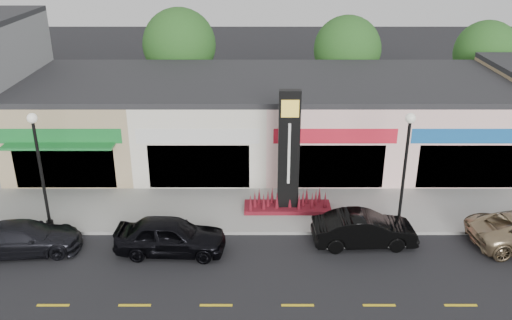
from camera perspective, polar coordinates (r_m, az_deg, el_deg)
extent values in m
plane|color=black|center=(23.08, -3.71, -10.43)|extent=(120.00, 120.00, 0.00)
cube|color=gray|center=(26.78, -3.15, -5.17)|extent=(52.00, 4.30, 0.15)
cube|color=gray|center=(24.82, -3.42, -7.62)|extent=(52.00, 0.20, 0.15)
cube|color=tan|center=(33.95, -17.12, 4.02)|extent=(7.00, 10.00, 4.50)
cube|color=#262628|center=(33.29, -17.60, 7.93)|extent=(7.00, 10.00, 0.30)
cube|color=black|center=(29.85, -19.51, -0.64)|extent=(5.25, 0.10, 2.40)
cube|color=#19732F|center=(29.25, -19.94, 2.41)|extent=(6.30, 0.12, 0.80)
cube|color=#19732F|center=(28.99, -20.11, 1.36)|extent=(5.60, 0.90, 0.12)
cube|color=white|center=(32.59, -5.24, 4.19)|extent=(7.00, 10.00, 4.50)
cube|color=#262628|center=(31.90, -5.39, 8.27)|extent=(7.00, 10.00, 0.30)
cube|color=black|center=(28.30, -6.02, -0.68)|extent=(5.25, 0.10, 2.40)
cube|color=silver|center=(27.66, -6.16, 2.55)|extent=(6.30, 0.12, 0.80)
cube|color=beige|center=(32.70, 7.10, 4.18)|extent=(7.00, 10.00, 4.50)
cube|color=#262628|center=(32.02, 7.31, 8.24)|extent=(7.00, 10.00, 0.30)
cube|color=black|center=(28.43, 8.15, -0.67)|extent=(5.25, 0.10, 2.40)
cube|color=red|center=(27.80, 8.35, 2.54)|extent=(6.30, 0.12, 0.80)
cube|color=beige|center=(34.28, 18.82, 3.98)|extent=(7.00, 10.00, 4.50)
cube|color=#262628|center=(33.62, 19.34, 7.85)|extent=(7.00, 10.00, 0.30)
cube|color=black|center=(30.23, 21.41, -0.63)|extent=(5.25, 0.10, 2.40)
cube|color=#175AA2|center=(29.63, 21.88, 2.38)|extent=(6.30, 0.12, 0.80)
cylinder|color=#382619|center=(40.66, -7.79, 6.90)|extent=(0.36, 0.36, 3.15)
sphere|color=#1E5119|center=(39.82, -8.07, 11.95)|extent=(5.20, 5.20, 5.20)
cylinder|color=#382619|center=(40.84, 9.27, 6.75)|extent=(0.36, 0.36, 2.97)
sphere|color=#1E5119|center=(40.04, 9.58, 11.44)|extent=(4.80, 4.80, 4.80)
cylinder|color=#382619|center=(43.60, 22.42, 6.22)|extent=(0.36, 0.36, 2.80)
sphere|color=#1E5119|center=(42.87, 23.08, 10.35)|extent=(4.60, 4.60, 4.60)
cylinder|color=black|center=(26.74, -20.86, -6.28)|extent=(0.32, 0.32, 0.30)
cylinder|color=black|center=(25.68, -21.64, -1.40)|extent=(0.14, 0.14, 5.00)
sphere|color=silver|center=(24.80, -22.51, 4.09)|extent=(0.44, 0.44, 0.44)
cylinder|color=black|center=(25.85, 14.73, -6.50)|extent=(0.32, 0.32, 0.30)
cylinder|color=black|center=(24.75, 15.31, -1.45)|extent=(0.14, 0.14, 5.00)
sphere|color=silver|center=(23.83, 15.95, 4.26)|extent=(0.44, 0.44, 0.44)
cube|color=#5C0F1A|center=(26.57, 3.32, -4.99)|extent=(4.20, 1.30, 0.20)
cube|color=black|center=(25.34, 3.47, 0.82)|extent=(1.00, 0.40, 6.00)
cube|color=yellow|center=(24.39, 3.62, 5.41)|extent=(0.80, 0.05, 0.80)
cube|color=silver|center=(25.14, 3.49, 0.63)|extent=(0.12, 0.04, 3.00)
imported|color=black|center=(25.20, -23.18, -7.54)|extent=(2.44, 4.88, 1.36)
imported|color=black|center=(23.41, -9.00, -7.88)|extent=(2.08, 4.75, 1.59)
imported|color=black|center=(24.16, 11.31, -7.18)|extent=(1.77, 4.54, 1.47)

